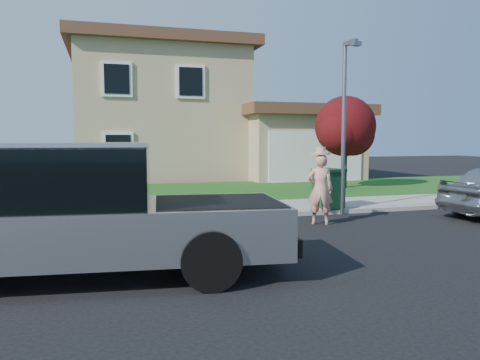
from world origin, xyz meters
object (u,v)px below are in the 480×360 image
at_px(pickup_truck, 83,215).
at_px(ornamental_tree, 346,129).
at_px(woman, 320,188).
at_px(trash_bin, 329,188).
at_px(street_lamp, 345,117).

relative_size(pickup_truck, ornamental_tree, 1.71).
height_order(woman, trash_bin, woman).
bearing_deg(ornamental_tree, street_lamp, -119.39).
xyz_separation_m(ornamental_tree, trash_bin, (-3.36, -5.15, -1.74)).
xyz_separation_m(ornamental_tree, street_lamp, (-3.12, -5.55, 0.18)).
height_order(ornamental_tree, trash_bin, ornamental_tree).
height_order(trash_bin, street_lamp, street_lamp).
bearing_deg(woman, trash_bin, -98.52).
bearing_deg(trash_bin, pickup_truck, -160.57).
height_order(ornamental_tree, street_lamp, street_lamp).
distance_m(pickup_truck, woman, 6.01).
bearing_deg(trash_bin, woman, -139.35).
bearing_deg(street_lamp, woman, -146.04).
xyz_separation_m(woman, trash_bin, (1.01, 1.53, -0.18)).
distance_m(pickup_truck, street_lamp, 7.85).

